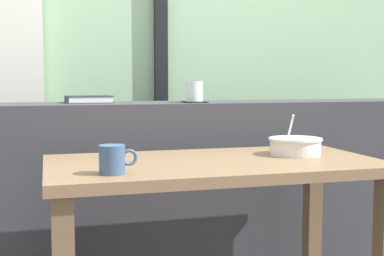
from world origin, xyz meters
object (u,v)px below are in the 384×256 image
Objects in this scene: breakfast_table at (214,196)px; closed_book at (88,99)px; soup_bowl at (295,146)px; ceramic_mug at (113,159)px; coaster_square at (194,102)px; juice_glass at (194,93)px.

breakfast_table is 0.80m from closed_book.
breakfast_table is 5.78× the size of soup_bowl.
coaster_square is at bearing 57.35° from ceramic_mug.
juice_glass is 0.43× the size of closed_book.
breakfast_table is 9.95× the size of ceramic_mug.
soup_bowl is at bearing 17.20° from ceramic_mug.
coaster_square is 0.84m from ceramic_mug.
ceramic_mug reaches higher than breakfast_table.
coaster_square is at bearing 117.14° from soup_bowl.
soup_bowl is at bearing -40.12° from closed_book.
coaster_square is at bearing 81.28° from breakfast_table.
closed_book reaches higher than coaster_square.
breakfast_table is 0.61m from coaster_square.
coaster_square is at bearing 0.00° from juice_glass.
breakfast_table is 0.43m from ceramic_mug.
coaster_square is 1.14× the size of juice_glass.
soup_bowl reaches higher than breakfast_table.
coaster_square is 0.88× the size of ceramic_mug.
juice_glass reaches higher than breakfast_table.
closed_book reaches higher than breakfast_table.
breakfast_table is at bearing 24.62° from ceramic_mug.
juice_glass reaches higher than soup_bowl.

